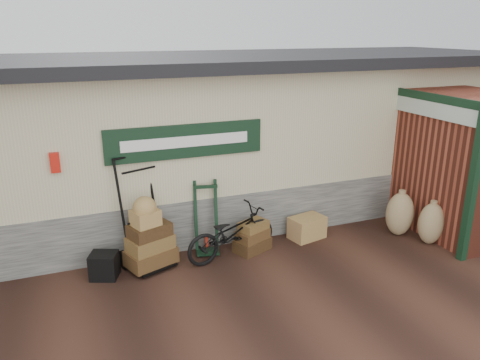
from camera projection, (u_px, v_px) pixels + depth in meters
name	position (u px, v px, depth m)	size (l,w,h in m)	color
ground	(225.00, 273.00, 7.39)	(80.00, 80.00, 0.00)	black
station_building	(178.00, 137.00, 9.32)	(14.40, 4.10, 3.20)	#4C4C47
brick_outbuilding	(419.00, 149.00, 9.67)	(1.71, 4.51, 2.62)	maroon
porter_trolley	(142.00, 212.00, 7.41)	(0.92, 0.69, 1.84)	black
green_barrow	(206.00, 217.00, 7.94)	(0.45, 0.38, 1.25)	black
suitcase_stack	(252.00, 236.00, 8.07)	(0.61, 0.39, 0.54)	#322110
wicker_hamper	(307.00, 227.00, 8.58)	(0.63, 0.41, 0.41)	olive
black_trunk	(104.00, 266.00, 7.21)	(0.40, 0.34, 0.40)	black
bicycle	(232.00, 231.00, 7.77)	(1.66, 0.58, 0.97)	black
burlap_sack_left	(400.00, 214.00, 8.65)	(0.52, 0.43, 0.83)	olive
burlap_sack_right	(431.00, 223.00, 8.31)	(0.48, 0.40, 0.77)	olive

